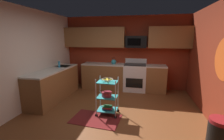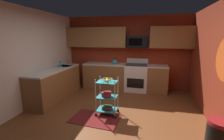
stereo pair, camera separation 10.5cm
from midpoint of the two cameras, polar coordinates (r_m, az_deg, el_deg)
The scene contains 15 objects.
floor at distance 3.85m, azimuth -1.51°, elevation -17.22°, with size 4.40×4.80×0.04m, color brown.
wall_back at distance 5.78m, azimuth 4.13°, elevation 6.37°, with size 4.52×0.06×2.60m, color maroon.
wall_left at distance 4.49m, azimuth -30.54°, elevation 3.19°, with size 0.06×4.80×2.60m, color silver.
counter_run at distance 5.26m, azimuth -5.97°, elevation -3.49°, with size 3.67×2.65×0.92m.
oven_range at distance 5.55m, azimuth 7.86°, elevation -2.55°, with size 0.76×0.65×1.10m.
upper_cabinets at distance 5.57m, azimuth 2.95°, elevation 11.85°, with size 4.40×0.33×0.70m.
microwave at distance 5.49m, azimuth 8.31°, elevation 10.17°, with size 0.70×0.39×0.40m.
rolling_cart at distance 3.79m, azimuth -2.51°, elevation -9.78°, with size 0.53×0.37×0.91m.
fruit_bowl at distance 3.66m, azimuth -2.57°, elevation -3.58°, with size 0.27×0.27×0.07m.
mixing_bowl_large at distance 3.77m, azimuth -2.74°, elevation -8.79°, with size 0.25×0.25×0.11m.
book_stack at distance 3.91m, azimuth -2.47°, elevation -13.58°, with size 0.25×0.19×0.09m.
kettle at distance 5.55m, azimuth 0.08°, elevation 3.02°, with size 0.21×0.18×0.26m.
dish_soap_bottle at distance 5.17m, azimuth -19.32°, elevation 1.96°, with size 0.06×0.06×0.20m, color #2D8CBF.
trash_can at distance 3.03m, azimuth 33.65°, elevation -20.38°, with size 0.34×0.42×0.66m.
floor_rug at distance 3.79m, azimuth -6.70°, elevation -17.34°, with size 1.10×0.70×0.01m, color maroon.
Camera 1 is at (0.75, -3.28, 1.85)m, focal length 24.97 mm.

